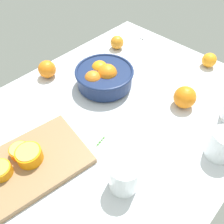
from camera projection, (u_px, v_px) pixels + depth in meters
ground_plane at (106, 124)px, 90.05cm from camera, size 130.07×91.96×3.00cm
fruit_bowl at (104, 76)px, 99.30cm from camera, size 24.38×24.38×11.24cm
juice_glass at (124, 177)px, 68.52cm from camera, size 8.96×8.96×11.12cm
second_glass at (221, 146)px, 76.14cm from camera, size 8.59×8.59×10.38cm
cutting_board at (32, 163)px, 75.86cm from camera, size 37.13×28.53×2.23cm
orange_half_0 at (29, 155)px, 73.94cm from camera, size 8.08×8.08×4.51cm
orange_half_1 at (20, 151)px, 75.87cm from camera, size 6.41×6.41×3.04cm
orange_half_2 at (1, 170)px, 70.93cm from camera, size 6.53×6.53×3.52cm
loose_orange_0 at (209, 60)px, 109.92cm from camera, size 6.57×6.57×6.57cm
loose_orange_1 at (117, 42)px, 120.04cm from camera, size 6.69×6.69×6.69cm
loose_orange_2 at (185, 97)px, 91.65cm from camera, size 8.69×8.69×8.69cm
loose_orange_3 at (47, 69)px, 104.32cm from camera, size 7.72×7.72×7.72cm
spoon at (140, 41)px, 126.10cm from camera, size 16.13×8.07×1.00cm
herb_sprig_0 at (101, 141)px, 82.65cm from camera, size 5.55×1.42×0.97cm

